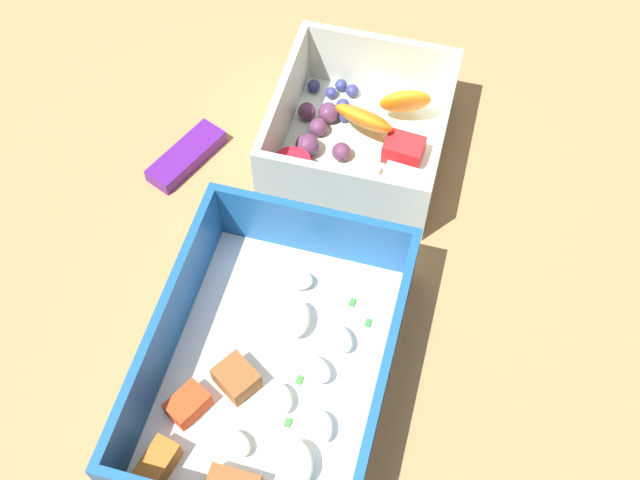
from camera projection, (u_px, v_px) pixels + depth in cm
name	position (u px, v px, depth cm)	size (l,w,h in cm)	color
table_surface	(344.00, 248.00, 60.25)	(80.00, 80.00, 2.00)	#9E7547
pasta_container	(270.00, 372.00, 51.78)	(21.95, 16.50, 5.89)	white
fruit_bowl	(359.00, 136.00, 62.16)	(15.22, 14.08, 6.25)	silver
candy_bar	(186.00, 156.00, 63.07)	(7.00, 2.40, 1.20)	#51197A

